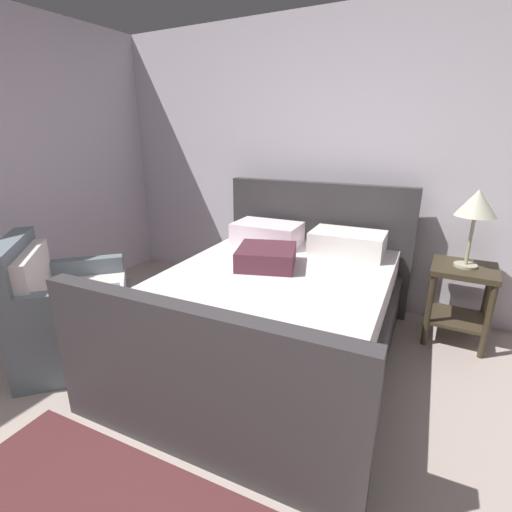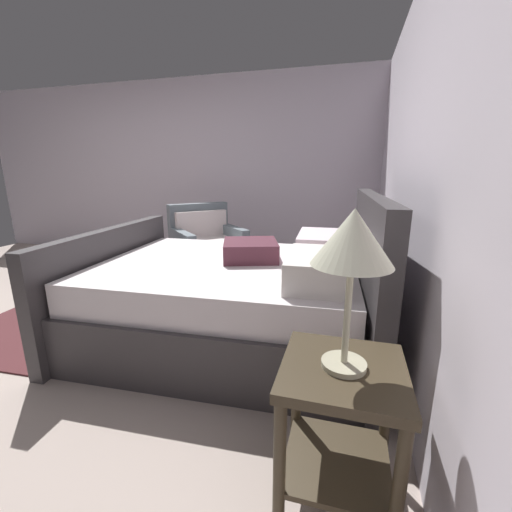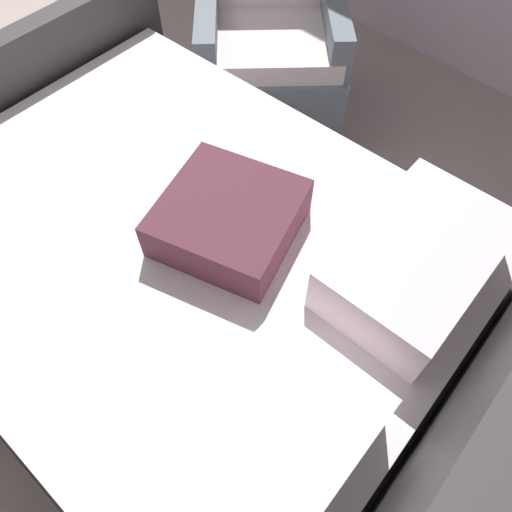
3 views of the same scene
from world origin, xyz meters
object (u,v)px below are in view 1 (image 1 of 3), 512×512
object	(u,v)px
bed	(276,308)
nightstand_right	(460,291)
table_lamp_right	(477,206)
armchair	(68,314)

from	to	relation	value
bed	nightstand_right	distance (m)	1.41
bed	table_lamp_right	bearing A→B (deg)	35.36
nightstand_right	table_lamp_right	bearing A→B (deg)	63.43
nightstand_right	armchair	distance (m)	2.85
nightstand_right	table_lamp_right	world-z (taller)	table_lamp_right
nightstand_right	armchair	world-z (taller)	armchair
armchair	table_lamp_right	bearing A→B (deg)	33.52
bed	nightstand_right	world-z (taller)	bed
nightstand_right	table_lamp_right	xyz separation A→B (m)	(0.00, 0.00, 0.65)
table_lamp_right	armchair	bearing A→B (deg)	-146.48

